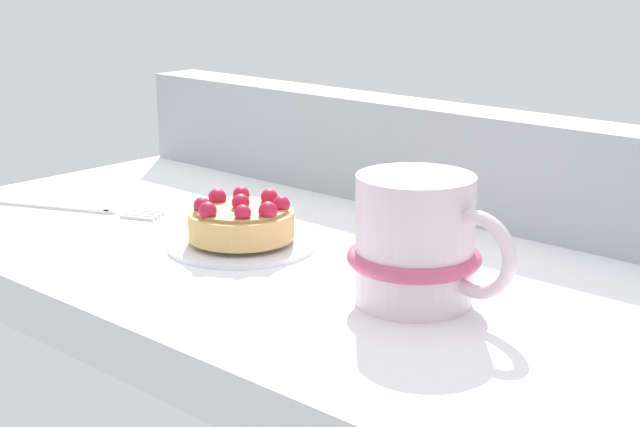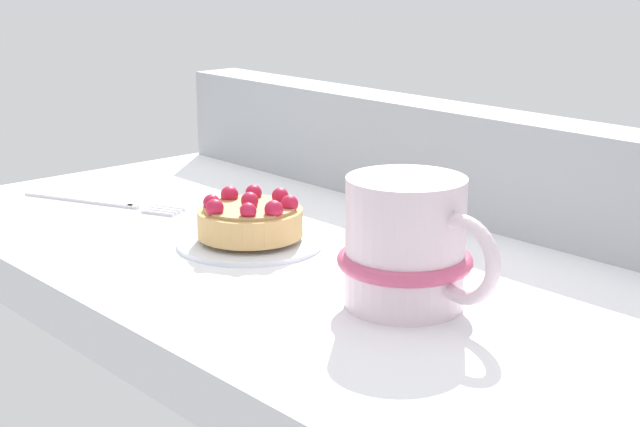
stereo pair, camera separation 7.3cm
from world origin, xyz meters
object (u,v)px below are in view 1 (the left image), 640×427
coffee_mug (417,243)px  dessert_plate (242,243)px  dessert_fork (76,208)px  raspberry_tart (241,221)px

coffee_mug → dessert_plate: bearing=177.9°
dessert_plate → coffee_mug: bearing=-2.1°
coffee_mug → dessert_fork: size_ratio=0.75×
dessert_plate → dessert_fork: size_ratio=0.72×
dessert_plate → raspberry_tart: 1.92cm
dessert_plate → dessert_fork: bearing=-172.5°
dessert_plate → coffee_mug: size_ratio=0.96×
dessert_plate → dessert_fork: 20.41cm
coffee_mug → raspberry_tart: bearing=177.9°
dessert_plate → raspberry_tart: raspberry_tart is taller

